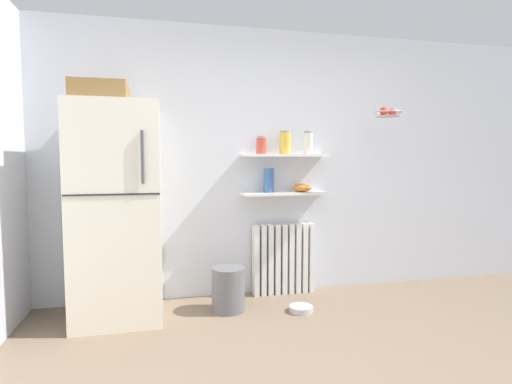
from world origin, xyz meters
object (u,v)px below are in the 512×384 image
(vase, at_px, (269,180))
(pet_food_bowl, at_px, (301,309))
(hanging_fruit_basket, at_px, (387,113))
(radiator, at_px, (284,259))
(shelf_bowl, at_px, (302,188))
(refrigerator, at_px, (117,208))
(storage_jar_1, at_px, (285,143))
(storage_jar_0, at_px, (261,145))
(trash_bin, at_px, (228,289))
(storage_jar_2, at_px, (308,143))

(vase, distance_m, pet_food_bowl, 1.23)
(vase, bearing_deg, hanging_fruit_basket, -12.83)
(radiator, distance_m, shelf_bowl, 0.73)
(vase, bearing_deg, refrigerator, -169.95)
(hanging_fruit_basket, bearing_deg, storage_jar_1, 165.04)
(radiator, bearing_deg, vase, -169.60)
(storage_jar_0, relative_size, pet_food_bowl, 0.81)
(refrigerator, xyz_separation_m, storage_jar_1, (1.54, 0.24, 0.57))
(vase, relative_size, pet_food_bowl, 1.12)
(storage_jar_1, bearing_deg, shelf_bowl, 0.00)
(shelf_bowl, relative_size, pet_food_bowl, 0.87)
(storage_jar_1, height_order, pet_food_bowl, storage_jar_1)
(radiator, bearing_deg, refrigerator, -169.91)
(trash_bin, xyz_separation_m, hanging_fruit_basket, (1.56, 0.07, 1.59))
(shelf_bowl, distance_m, trash_bin, 1.22)
(hanging_fruit_basket, bearing_deg, radiator, 163.35)
(refrigerator, xyz_separation_m, pet_food_bowl, (1.54, -0.25, -0.91))
(storage_jar_0, bearing_deg, trash_bin, -140.01)
(radiator, height_order, storage_jar_0, storage_jar_0)
(pet_food_bowl, bearing_deg, hanging_fruit_basket, 14.14)
(storage_jar_2, distance_m, pet_food_bowl, 1.57)
(storage_jar_1, xyz_separation_m, pet_food_bowl, (0.00, -0.49, -1.48))
(vase, relative_size, trash_bin, 0.61)
(trash_bin, bearing_deg, radiator, 29.46)
(storage_jar_2, height_order, trash_bin, storage_jar_2)
(storage_jar_0, height_order, pet_food_bowl, storage_jar_0)
(radiator, relative_size, hanging_fruit_basket, 2.53)
(storage_jar_2, relative_size, hanging_fruit_basket, 0.82)
(pet_food_bowl, bearing_deg, vase, 108.98)
(storage_jar_0, height_order, hanging_fruit_basket, hanging_fruit_basket)
(vase, bearing_deg, shelf_bowl, 0.00)
(storage_jar_2, distance_m, trash_bin, 1.59)
(pet_food_bowl, bearing_deg, trash_bin, 164.63)
(refrigerator, height_order, shelf_bowl, refrigerator)
(vase, height_order, pet_food_bowl, vase)
(storage_jar_0, distance_m, hanging_fruit_basket, 1.25)
(radiator, bearing_deg, storage_jar_0, -172.79)
(vase, relative_size, hanging_fruit_basket, 0.85)
(radiator, xyz_separation_m, pet_food_bowl, (0.00, -0.52, -0.32))
(refrigerator, height_order, radiator, refrigerator)
(refrigerator, distance_m, storage_jar_1, 1.66)
(radiator, xyz_separation_m, storage_jar_0, (-0.24, -0.03, 1.13))
(radiator, distance_m, storage_jar_2, 1.18)
(shelf_bowl, bearing_deg, trash_bin, -158.21)
(storage_jar_1, height_order, vase, storage_jar_1)
(storage_jar_0, height_order, storage_jar_1, storage_jar_1)
(refrigerator, height_order, hanging_fruit_basket, refrigerator)
(storage_jar_2, relative_size, shelf_bowl, 1.23)
(storage_jar_1, relative_size, hanging_fruit_basket, 0.81)
(storage_jar_2, height_order, hanging_fruit_basket, hanging_fruit_basket)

